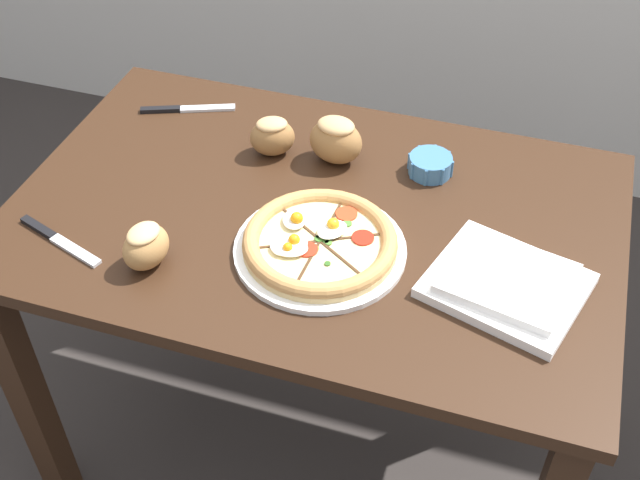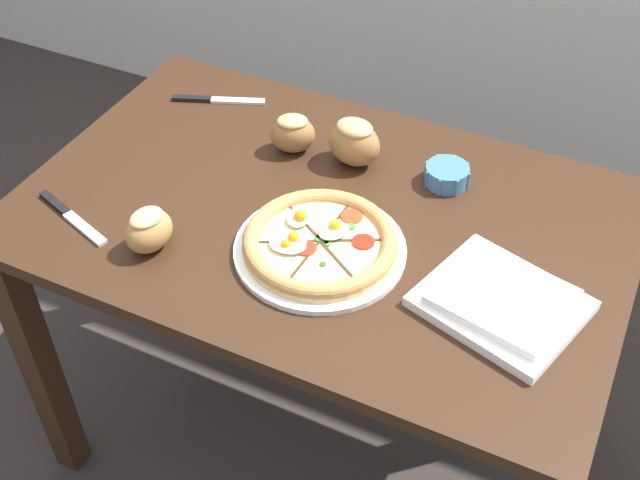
{
  "view_description": "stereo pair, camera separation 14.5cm",
  "coord_description": "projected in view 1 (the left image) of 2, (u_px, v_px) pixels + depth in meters",
  "views": [
    {
      "loc": [
        0.37,
        -1.12,
        1.79
      ],
      "look_at": [
        0.05,
        -0.1,
        0.8
      ],
      "focal_mm": 45.0,
      "sensor_mm": 36.0,
      "label": 1
    },
    {
      "loc": [
        0.51,
        -1.07,
        1.79
      ],
      "look_at": [
        0.05,
        -0.1,
        0.8
      ],
      "focal_mm": 45.0,
      "sensor_mm": 36.0,
      "label": 2
    }
  ],
  "objects": [
    {
      "name": "bread_piece_far",
      "position": [
        336.0,
        139.0,
        1.64
      ],
      "size": [
        0.12,
        0.1,
        0.1
      ],
      "rotation": [
        0.0,
        0.0,
        3.02
      ],
      "color": "olive",
      "rests_on": "dining_table"
    },
    {
      "name": "bread_piece_mid",
      "position": [
        272.0,
        136.0,
        1.67
      ],
      "size": [
        0.11,
        0.1,
        0.08
      ],
      "rotation": [
        0.0,
        0.0,
        0.44
      ],
      "color": "olive",
      "rests_on": "dining_table"
    },
    {
      "name": "napkin_folded",
      "position": [
        507.0,
        283.0,
        1.39
      ],
      "size": [
        0.31,
        0.28,
        0.04
      ],
      "rotation": [
        0.0,
        0.0,
        -0.29
      ],
      "color": "white",
      "rests_on": "dining_table"
    },
    {
      "name": "knife_spare",
      "position": [
        59.0,
        240.0,
        1.49
      ],
      "size": [
        0.2,
        0.08,
        0.01
      ],
      "rotation": [
        0.0,
        0.0,
        -0.33
      ],
      "color": "silver",
      "rests_on": "dining_table"
    },
    {
      "name": "dining_table",
      "position": [
        314.0,
        258.0,
        1.64
      ],
      "size": [
        1.18,
        0.76,
        0.77
      ],
      "color": "#331E11",
      "rests_on": "ground_plane"
    },
    {
      "name": "ramekin_bowl",
      "position": [
        430.0,
        165.0,
        1.63
      ],
      "size": [
        0.09,
        0.09,
        0.04
      ],
      "color": "teal",
      "rests_on": "dining_table"
    },
    {
      "name": "knife_main",
      "position": [
        187.0,
        109.0,
        1.81
      ],
      "size": [
        0.2,
        0.1,
        0.01
      ],
      "rotation": [
        0.0,
        0.0,
        0.38
      ],
      "color": "silver",
      "rests_on": "dining_table"
    },
    {
      "name": "ground_plane",
      "position": [
        316.0,
        436.0,
        2.08
      ],
      "size": [
        12.0,
        12.0,
        0.0
      ],
      "primitive_type": "plane",
      "color": "#2D2826"
    },
    {
      "name": "pizza",
      "position": [
        319.0,
        244.0,
        1.46
      ],
      "size": [
        0.32,
        0.32,
        0.05
      ],
      "color": "white",
      "rests_on": "dining_table"
    },
    {
      "name": "bread_piece_near",
      "position": [
        146.0,
        246.0,
        1.42
      ],
      "size": [
        0.09,
        0.11,
        0.09
      ],
      "rotation": [
        0.0,
        0.0,
        1.31
      ],
      "color": "#B27F47",
      "rests_on": "dining_table"
    }
  ]
}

